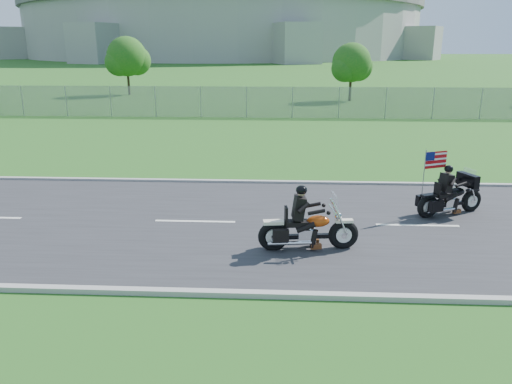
{
  "coord_description": "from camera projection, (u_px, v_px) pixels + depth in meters",
  "views": [
    {
      "loc": [
        0.33,
        -12.73,
        4.74
      ],
      "look_at": [
        -0.33,
        0.0,
        0.91
      ],
      "focal_mm": 35.0,
      "sensor_mm": 36.0,
      "label": 1
    }
  ],
  "objects": [
    {
      "name": "fence",
      "position": [
        201.0,
        102.0,
        32.64
      ],
      "size": [
        60.0,
        0.03,
        2.0
      ],
      "primitive_type": "cube",
      "color": "gray",
      "rests_on": "ground"
    },
    {
      "name": "curb_south",
      "position": [
        262.0,
        295.0,
        9.67
      ],
      "size": [
        120.0,
        0.18,
        0.12
      ],
      "primitive_type": "cube",
      "color": "#9E9B93",
      "rests_on": "ground"
    },
    {
      "name": "tree_fence_near",
      "position": [
        352.0,
        65.0,
        41.12
      ],
      "size": [
        3.52,
        3.28,
        4.75
      ],
      "color": "#382316",
      "rests_on": "ground"
    },
    {
      "name": "stadium",
      "position": [
        225.0,
        10.0,
        172.63
      ],
      "size": [
        140.4,
        140.4,
        29.2
      ],
      "color": "#A3A099",
      "rests_on": "ground"
    },
    {
      "name": "tree_fence_mid",
      "position": [
        127.0,
        59.0,
        45.85
      ],
      "size": [
        3.96,
        3.69,
        5.3
      ],
      "color": "#382316",
      "rests_on": "ground"
    },
    {
      "name": "motorcycle_lead",
      "position": [
        307.0,
        230.0,
        11.71
      ],
      "size": [
        2.4,
        0.76,
        1.62
      ],
      "rotation": [
        0.0,
        0.0,
        0.12
      ],
      "color": "black",
      "rests_on": "ground"
    },
    {
      "name": "ground",
      "position": [
        268.0,
        224.0,
        13.55
      ],
      "size": [
        420.0,
        420.0,
        0.0
      ],
      "primitive_type": "plane",
      "color": "#275D1D",
      "rests_on": "ground"
    },
    {
      "name": "curb_north",
      "position": [
        271.0,
        182.0,
        17.41
      ],
      "size": [
        120.0,
        0.18,
        0.12
      ],
      "primitive_type": "cube",
      "color": "#9E9B93",
      "rests_on": "ground"
    },
    {
      "name": "motorcycle_follow",
      "position": [
        450.0,
        198.0,
        14.11
      ],
      "size": [
        2.09,
        1.17,
        1.85
      ],
      "rotation": [
        0.0,
        0.0,
        0.41
      ],
      "color": "black",
      "rests_on": "ground"
    },
    {
      "name": "road",
      "position": [
        268.0,
        223.0,
        13.55
      ],
      "size": [
        120.0,
        8.0,
        0.04
      ],
      "primitive_type": "cube",
      "color": "#28282B",
      "rests_on": "ground"
    }
  ]
}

